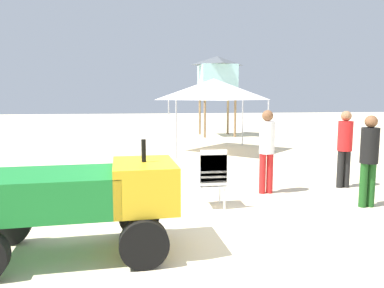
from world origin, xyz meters
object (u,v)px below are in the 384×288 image
object	(u,v)px
utility_cart	(81,196)
surfboard_pile	(101,182)
lifeguard_near_left	(267,146)
lifeguard_near_right	(369,155)
lifeguard_tower	(217,78)
stacked_plastic_chairs	(212,174)
popup_canopy	(214,89)
lifeguard_near_center	(345,144)

from	to	relation	value
utility_cart	surfboard_pile	bearing A→B (deg)	92.11
lifeguard_near_left	lifeguard_near_right	xyz separation A→B (m)	(1.54, -1.21, -0.04)
lifeguard_near_right	lifeguard_tower	distance (m)	12.95
stacked_plastic_chairs	lifeguard_tower	bearing A→B (deg)	77.73
popup_canopy	lifeguard_tower	bearing A→B (deg)	76.83
lifeguard_near_center	lifeguard_near_right	xyz separation A→B (m)	(-0.37, -1.45, -0.02)
lifeguard_near_center	surfboard_pile	bearing A→B (deg)	173.61
popup_canopy	lifeguard_tower	world-z (taller)	lifeguard_tower
stacked_plastic_chairs	surfboard_pile	bearing A→B (deg)	141.44
lifeguard_near_left	popup_canopy	size ratio (longest dim) A/B	0.56
utility_cart	lifeguard_near_left	size ratio (longest dim) A/B	1.47
utility_cart	lifeguard_near_right	distance (m)	5.15
popup_canopy	lifeguard_tower	size ratio (longest dim) A/B	0.77
surfboard_pile	popup_canopy	distance (m)	6.82
popup_canopy	lifeguard_near_left	bearing A→B (deg)	-90.99
surfboard_pile	popup_canopy	xyz separation A→B (m)	(3.64, 5.35, 2.15)
lifeguard_near_center	lifeguard_tower	xyz separation A→B (m)	(-0.54, 11.34, 2.00)
utility_cart	surfboard_pile	distance (m)	3.53
lifeguard_tower	popup_canopy	bearing A→B (deg)	-103.17
utility_cart	lifeguard_tower	xyz separation A→B (m)	(4.77, 14.21, 2.22)
lifeguard_near_right	popup_canopy	bearing A→B (deg)	100.92
lifeguard_near_left	lifeguard_near_right	world-z (taller)	lifeguard_near_left
surfboard_pile	lifeguard_tower	xyz separation A→B (m)	(4.90, 10.73, 2.83)
lifeguard_near_center	lifeguard_near_right	size ratio (longest dim) A/B	1.01
lifeguard_near_center	popup_canopy	size ratio (longest dim) A/B	0.55
utility_cart	stacked_plastic_chairs	bearing A→B (deg)	40.07
stacked_plastic_chairs	lifeguard_near_right	size ratio (longest dim) A/B	0.65
lifeguard_near_left	stacked_plastic_chairs	bearing A→B (deg)	-146.37
stacked_plastic_chairs	lifeguard_near_left	world-z (taller)	lifeguard_near_left
stacked_plastic_chairs	lifeguard_near_center	xyz separation A→B (m)	(3.25, 1.13, 0.35)
lifeguard_near_left	lifeguard_near_right	size ratio (longest dim) A/B	1.03
lifeguard_near_left	lifeguard_near_center	bearing A→B (deg)	7.16
utility_cart	lifeguard_near_right	xyz separation A→B (m)	(4.94, 1.42, 0.20)
lifeguard_near_right	popup_canopy	xyz separation A→B (m)	(-1.43, 7.41, 1.33)
utility_cart	surfboard_pile	xyz separation A→B (m)	(-0.13, 3.48, -0.62)
lifeguard_tower	lifeguard_near_right	bearing A→B (deg)	-89.24
utility_cart	popup_canopy	bearing A→B (deg)	68.29
surfboard_pile	lifeguard_near_left	world-z (taller)	lifeguard_near_left
stacked_plastic_chairs	popup_canopy	distance (m)	7.43
stacked_plastic_chairs	lifeguard_near_left	bearing A→B (deg)	33.63
utility_cart	lifeguard_near_center	world-z (taller)	lifeguard_near_center
surfboard_pile	popup_canopy	bearing A→B (deg)	55.74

